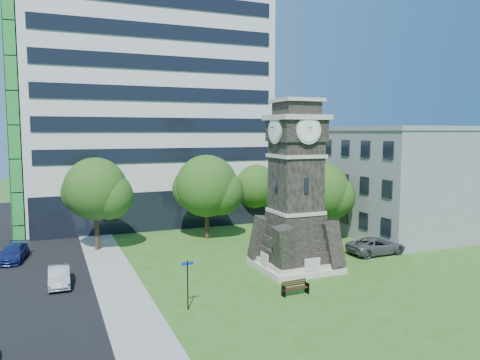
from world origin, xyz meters
name	(u,v)px	position (x,y,z in m)	size (l,w,h in m)	color
ground	(270,281)	(0.00, 0.00, 0.00)	(160.00, 160.00, 0.00)	#2F5C1A
sidewalk	(114,276)	(-9.50, 5.00, 0.03)	(3.00, 70.00, 0.06)	gray
clock_tower	(296,196)	(3.00, 2.00, 5.28)	(5.40, 5.40, 12.22)	#B3AC9C
office_tall	(144,93)	(-3.20, 25.84, 14.22)	(26.20, 15.11, 28.60)	silver
office_low	(418,180)	(19.97, 8.00, 5.21)	(15.20, 12.20, 10.40)	gray
car_street_mid	(59,276)	(-13.02, 4.32, 0.61)	(1.30, 3.72, 1.22)	#999CA0
car_street_north	(13,253)	(-16.15, 11.84, 0.61)	(1.71, 4.19, 1.22)	navy
car_east_lot	(376,246)	(11.03, 2.90, 0.68)	(2.27, 4.93, 1.37)	#535358
park_bench	(295,287)	(0.24, -3.01, 0.47)	(1.73, 0.46, 0.89)	black
street_sign	(188,279)	(-6.47, -2.85, 1.76)	(0.67, 0.07, 2.81)	black
tree_nw	(97,191)	(-9.77, 12.79, 4.99)	(5.73, 5.21, 7.80)	#332114
tree_nc	(207,188)	(0.13, 13.43, 4.74)	(6.31, 5.74, 7.81)	#332114
tree_ne	(255,187)	(7.34, 18.81, 3.87)	(5.28, 4.80, 6.44)	#332114
tree_east	(321,193)	(9.21, 8.48, 4.44)	(5.75, 5.23, 7.25)	#332114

